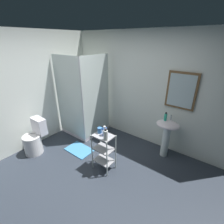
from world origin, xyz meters
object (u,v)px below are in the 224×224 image
object	(u,v)px
shower_stall	(85,116)
lotion_bottle_white	(106,135)
storage_cart	(104,149)
hand_soap_bottle	(166,117)
toilet	(35,139)
bath_mat	(79,150)
pedestal_sink	(167,132)
rinse_cup	(100,130)
shampoo_bottle_blue	(105,131)

from	to	relation	value
shower_stall	lotion_bottle_white	distance (m)	1.65
shower_stall	storage_cart	size ratio (longest dim) A/B	2.70
hand_soap_bottle	storage_cart	bearing A→B (deg)	-122.66
toilet	hand_soap_bottle	bearing A→B (deg)	35.94
lotion_bottle_white	bath_mat	size ratio (longest dim) A/B	0.37
shower_stall	hand_soap_bottle	world-z (taller)	shower_stall
pedestal_sink	lotion_bottle_white	world-z (taller)	lotion_bottle_white
pedestal_sink	rinse_cup	size ratio (longest dim) A/B	7.69
toilet	lotion_bottle_white	world-z (taller)	lotion_bottle_white
shampoo_bottle_blue	rinse_cup	distance (m)	0.13
shower_stall	shampoo_bottle_blue	distance (m)	1.50
hand_soap_bottle	pedestal_sink	bearing A→B (deg)	-10.29
hand_soap_bottle	bath_mat	world-z (taller)	hand_soap_bottle
hand_soap_bottle	rinse_cup	xyz separation A→B (m)	(-0.81, -1.06, -0.10)
pedestal_sink	hand_soap_bottle	bearing A→B (deg)	169.71
toilet	bath_mat	distance (m)	0.99
storage_cart	shampoo_bottle_blue	world-z (taller)	shampoo_bottle_blue
lotion_bottle_white	bath_mat	distance (m)	1.25
hand_soap_bottle	shampoo_bottle_blue	size ratio (longest dim) A/B	0.98
toilet	storage_cart	size ratio (longest dim) A/B	1.03
toilet	hand_soap_bottle	world-z (taller)	hand_soap_bottle
shampoo_bottle_blue	lotion_bottle_white	size ratio (longest dim) A/B	0.82
bath_mat	rinse_cup	bearing A→B (deg)	-4.20
pedestal_sink	toilet	xyz separation A→B (m)	(-2.30, -1.60, -0.26)
pedestal_sink	shower_stall	bearing A→B (deg)	-170.40
pedestal_sink	rinse_cup	world-z (taller)	rinse_cup
storage_cart	hand_soap_bottle	xyz separation A→B (m)	(0.70, 1.09, 0.45)
pedestal_sink	shampoo_bottle_blue	bearing A→B (deg)	-125.75
bath_mat	hand_soap_bottle	bearing A→B (deg)	33.90
toilet	rinse_cup	size ratio (longest dim) A/B	7.22
shower_stall	storage_cart	bearing A→B (deg)	-30.20
toilet	hand_soap_bottle	size ratio (longest dim) A/B	4.30
hand_soap_bottle	bath_mat	bearing A→B (deg)	-146.10
pedestal_sink	bath_mat	world-z (taller)	pedestal_sink
toilet	pedestal_sink	bearing A→B (deg)	34.81
shampoo_bottle_blue	bath_mat	size ratio (longest dim) A/B	0.30
toilet	hand_soap_bottle	xyz separation A→B (m)	(2.22, 1.61, 0.57)
shower_stall	hand_soap_bottle	distance (m)	2.04
shampoo_bottle_blue	lotion_bottle_white	world-z (taller)	lotion_bottle_white
rinse_cup	storage_cart	bearing A→B (deg)	-14.96
lotion_bottle_white	storage_cart	bearing A→B (deg)	145.42
pedestal_sink	lotion_bottle_white	xyz separation A→B (m)	(-0.65, -1.16, 0.26)
pedestal_sink	toilet	world-z (taller)	pedestal_sink
pedestal_sink	storage_cart	size ratio (longest dim) A/B	1.09
pedestal_sink	shampoo_bottle_blue	world-z (taller)	shampoo_bottle_blue
storage_cart	hand_soap_bottle	size ratio (longest dim) A/B	4.19
shower_stall	toilet	distance (m)	1.29
shampoo_bottle_blue	bath_mat	world-z (taller)	shampoo_bottle_blue
shower_stall	toilet	xyz separation A→B (m)	(-0.26, -1.25, -0.15)
pedestal_sink	bath_mat	distance (m)	1.95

